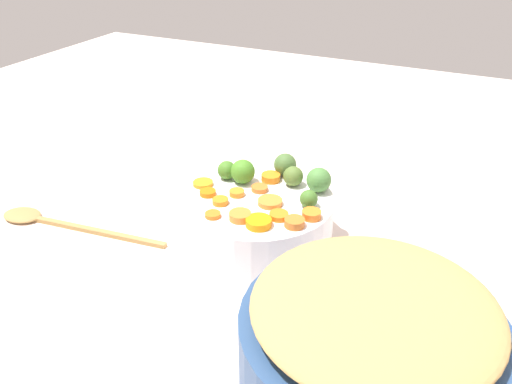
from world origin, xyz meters
TOP-DOWN VIEW (x-y plane):
  - tabletop at (0.00, 0.00)m, footprint 2.40×2.40m
  - serving_bowl_carrots at (0.02, -0.04)m, footprint 0.26×0.26m
  - metal_pot at (-0.24, -0.30)m, footprint 0.28×0.28m
  - stuffing_mound at (-0.24, -0.30)m, footprint 0.25×0.25m
  - carrot_slice_0 at (-0.01, 0.03)m, footprint 0.03×0.03m
  - carrot_slice_1 at (-0.02, -0.10)m, footprint 0.04×0.04m
  - carrot_slice_2 at (-0.02, -0.00)m, footprint 0.03×0.03m
  - carrot_slice_3 at (0.04, -0.04)m, footprint 0.04×0.04m
  - carrot_slice_4 at (-0.05, -0.08)m, footprint 0.05×0.05m
  - carrot_slice_5 at (-0.06, -0.01)m, footprint 0.03×0.03m
  - carrot_slice_6 at (0.02, 0.06)m, footprint 0.04×0.04m
  - carrot_slice_7 at (-0.05, -0.05)m, footprint 0.04×0.04m
  - carrot_slice_8 at (0.01, -0.01)m, footprint 0.03×0.03m
  - carrot_slice_9 at (-0.03, -0.13)m, footprint 0.04×0.04m
  - carrot_slice_10 at (0.01, -0.07)m, footprint 0.05×0.05m
  - carrot_slice_11 at (0.08, -0.04)m, footprint 0.05×0.05m
  - carrot_slice_12 at (-0.00, -0.15)m, footprint 0.04×0.04m
  - brussels_sprout_0 at (0.12, -0.05)m, footprint 0.04×0.04m
  - brussels_sprout_1 at (0.06, -0.00)m, footprint 0.04×0.04m
  - brussels_sprout_2 at (0.09, -0.08)m, footprint 0.03×0.03m
  - brussels_sprout_3 at (0.03, -0.13)m, footprint 0.03×0.03m
  - brussels_sprout_4 at (0.06, 0.03)m, footprint 0.03×0.03m
  - brussels_sprout_5 at (0.08, -0.13)m, footprint 0.04×0.04m
  - wooden_spoon at (-0.09, 0.32)m, footprint 0.07×0.33m

SIDE VIEW (x-z plane):
  - tabletop at x=0.00m, z-range 0.00..0.02m
  - wooden_spoon at x=-0.09m, z-range 0.02..0.03m
  - serving_bowl_carrots at x=0.02m, z-range 0.02..0.11m
  - metal_pot at x=-0.24m, z-range 0.02..0.16m
  - carrot_slice_6 at x=0.02m, z-range 0.11..0.11m
  - carrot_slice_5 at x=-0.06m, z-range 0.11..0.11m
  - carrot_slice_3 at x=0.04m, z-range 0.11..0.11m
  - carrot_slice_0 at x=-0.01m, z-range 0.11..0.11m
  - carrot_slice_10 at x=0.01m, z-range 0.11..0.12m
  - carrot_slice_1 at x=-0.02m, z-range 0.11..0.12m
  - carrot_slice_2 at x=-0.02m, z-range 0.11..0.12m
  - carrot_slice_8 at x=0.01m, z-range 0.11..0.12m
  - carrot_slice_4 at x=-0.05m, z-range 0.11..0.12m
  - carrot_slice_7 at x=-0.05m, z-range 0.11..0.12m
  - carrot_slice_11 at x=0.08m, z-range 0.11..0.12m
  - carrot_slice_9 at x=-0.03m, z-range 0.11..0.12m
  - carrot_slice_12 at x=0.00m, z-range 0.11..0.12m
  - brussels_sprout_3 at x=0.03m, z-range 0.11..0.14m
  - brussels_sprout_4 at x=0.06m, z-range 0.11..0.14m
  - brussels_sprout_2 at x=0.09m, z-range 0.11..0.14m
  - brussels_sprout_0 at x=0.12m, z-range 0.11..0.15m
  - brussels_sprout_5 at x=0.08m, z-range 0.11..0.15m
  - brussels_sprout_1 at x=0.06m, z-range 0.11..0.15m
  - stuffing_mound at x=-0.24m, z-range 0.16..0.20m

